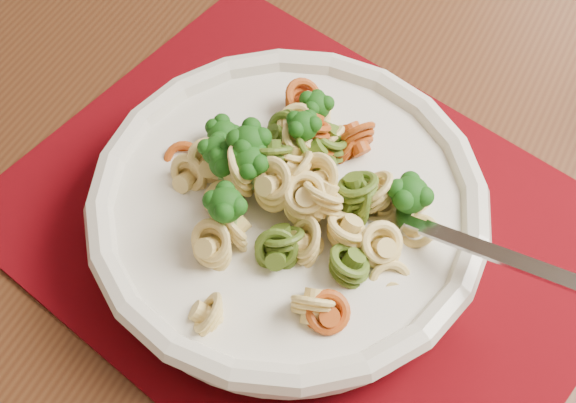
# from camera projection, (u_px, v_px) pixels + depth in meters

# --- Properties ---
(dining_table) EXTENTS (1.39, 1.06, 0.69)m
(dining_table) POSITION_uv_depth(u_px,v_px,m) (439.00, 220.00, 0.71)
(dining_table) COLOR #4F2C16
(dining_table) RESTS_ON ground
(placemat) EXTENTS (0.51, 0.46, 0.00)m
(placemat) POSITION_uv_depth(u_px,v_px,m) (306.00, 229.00, 0.58)
(placemat) COLOR #65040B
(placemat) RESTS_ON dining_table
(pasta_bowl) EXTENTS (0.27, 0.27, 0.05)m
(pasta_bowl) POSITION_uv_depth(u_px,v_px,m) (288.00, 209.00, 0.55)
(pasta_bowl) COLOR white
(pasta_bowl) RESTS_ON placemat
(pasta_broccoli_heap) EXTENTS (0.23, 0.23, 0.06)m
(pasta_broccoli_heap) POSITION_uv_depth(u_px,v_px,m) (288.00, 197.00, 0.53)
(pasta_broccoli_heap) COLOR #F2CD77
(pasta_broccoli_heap) RESTS_ON pasta_bowl
(fork) EXTENTS (0.18, 0.09, 0.08)m
(fork) POSITION_uv_depth(u_px,v_px,m) (391.00, 215.00, 0.53)
(fork) COLOR silver
(fork) RESTS_ON pasta_bowl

